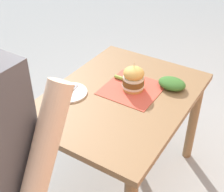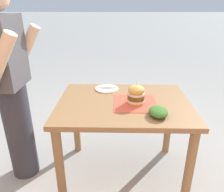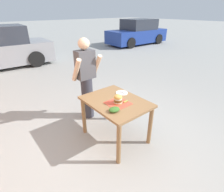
# 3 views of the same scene
# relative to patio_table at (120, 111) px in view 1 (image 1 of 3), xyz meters

# --- Properties ---
(ground_plane) EXTENTS (80.00, 80.00, 0.00)m
(ground_plane) POSITION_rel_patio_table_xyz_m (0.00, 0.00, -0.64)
(ground_plane) COLOR #9E9E99
(patio_table) EXTENTS (0.84, 1.10, 0.77)m
(patio_table) POSITION_rel_patio_table_xyz_m (0.00, 0.00, 0.00)
(patio_table) COLOR olive
(patio_table) RESTS_ON ground
(serving_paper) EXTENTS (0.35, 0.35, 0.00)m
(serving_paper) POSITION_rel_patio_table_xyz_m (-0.03, -0.09, 0.13)
(serving_paper) COLOR #D64C38
(serving_paper) RESTS_ON patio_table
(sandwich) EXTENTS (0.14, 0.14, 0.19)m
(sandwich) POSITION_rel_patio_table_xyz_m (-0.04, -0.10, 0.21)
(sandwich) COLOR gold
(sandwich) RESTS_ON serving_paper
(pickle_spear) EXTENTS (0.08, 0.02, 0.02)m
(pickle_spear) POSITION_rel_patio_table_xyz_m (0.09, -0.15, 0.14)
(pickle_spear) COLOR #8EA83D
(pickle_spear) RESTS_ON serving_paper
(side_plate_with_forks) EXTENTS (0.22, 0.22, 0.02)m
(side_plate_with_forks) POSITION_rel_patio_table_xyz_m (0.28, 0.16, 0.13)
(side_plate_with_forks) COLOR white
(side_plate_with_forks) RESTS_ON patio_table
(side_salad) EXTENTS (0.18, 0.14, 0.06)m
(side_salad) POSITION_rel_patio_table_xyz_m (-0.24, -0.24, 0.16)
(side_salad) COLOR #386B28
(side_salad) RESTS_ON patio_table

